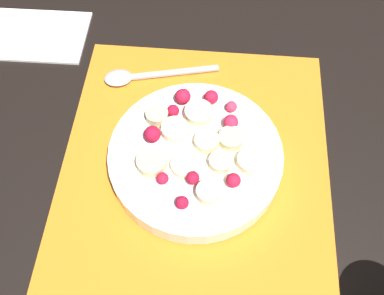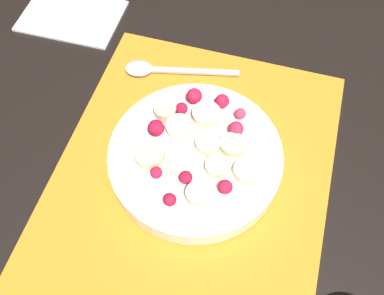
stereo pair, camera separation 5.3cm
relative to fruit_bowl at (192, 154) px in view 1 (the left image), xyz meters
name	(u,v)px [view 1 (the left image)]	position (x,y,z in m)	size (l,w,h in m)	color
ground_plane	(194,182)	(0.03, 0.00, -0.03)	(3.00, 3.00, 0.00)	black
placemat	(194,181)	(0.03, 0.00, -0.02)	(0.45, 0.35, 0.01)	orange
fruit_bowl	(192,154)	(0.00, 0.00, 0.00)	(0.22, 0.22, 0.05)	white
spoon	(136,76)	(-0.13, -0.09, -0.02)	(0.06, 0.17, 0.01)	#B2B2B7
napkin	(36,34)	(-0.21, -0.27, -0.02)	(0.11, 0.16, 0.01)	white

